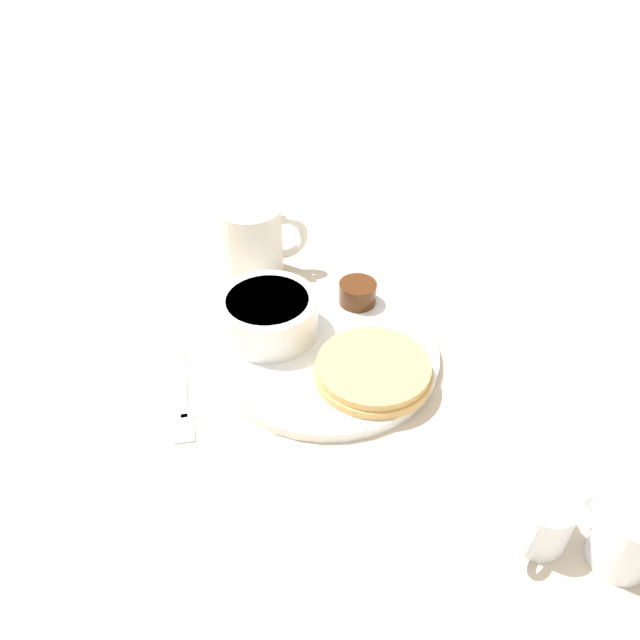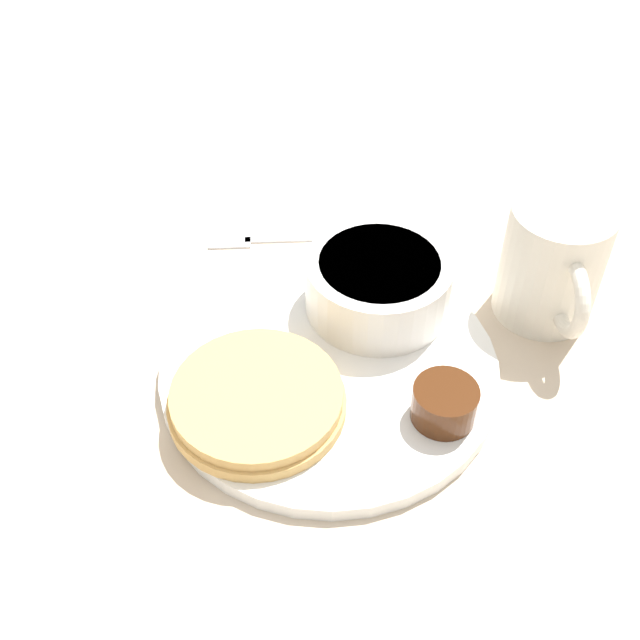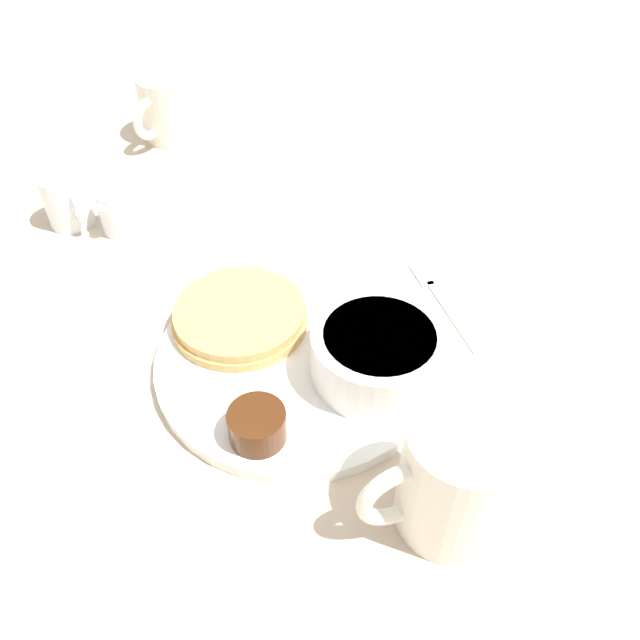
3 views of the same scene
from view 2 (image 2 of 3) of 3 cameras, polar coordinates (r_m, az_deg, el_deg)
name	(u,v)px [view 2 (image 2 of 3)]	position (r m, az deg, el deg)	size (l,w,h in m)	color
ground_plane	(329,374)	(0.60, 0.64, -3.83)	(4.00, 4.00, 0.00)	#C6B299
plate	(329,368)	(0.59, 0.65, -3.45)	(0.25, 0.25, 0.01)	white
pancake_stack	(257,400)	(0.56, -4.52, -5.67)	(0.12, 0.12, 0.02)	tan
bowl	(378,282)	(0.62, 4.17, 2.69)	(0.11, 0.11, 0.05)	white
syrup_cup	(445,403)	(0.55, 8.85, -5.88)	(0.05, 0.05, 0.03)	#47230F
butter_ramekin	(406,284)	(0.63, 6.10, 2.54)	(0.05, 0.05, 0.04)	white
coffee_mug	(553,264)	(0.64, 16.25, 3.87)	(0.09, 0.10, 0.10)	silver
fork	(266,239)	(0.71, -3.83, 5.78)	(0.11, 0.10, 0.00)	silver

